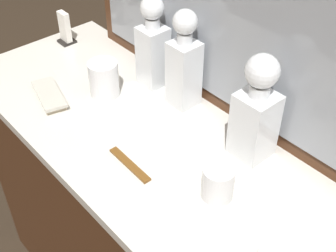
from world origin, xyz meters
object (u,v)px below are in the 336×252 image
Objects in this scene: crystal_tumbler_center at (104,80)px; silver_brush_center at (49,96)px; crystal_decanter_far_right at (184,68)px; tortoiseshell_comb at (130,165)px; crystal_decanter_right at (153,50)px; crystal_tumbler_rear at (218,184)px; crystal_decanter_front at (255,117)px; napkin_holder at (65,30)px.

crystal_tumbler_center reaches higher than silver_brush_center.
crystal_decanter_far_right is 1.69× the size of silver_brush_center.
silver_brush_center is at bearing -178.70° from tortoiseshell_comb.
crystal_decanter_right is 0.37m from tortoiseshell_comb.
crystal_tumbler_center is 0.72× the size of tortoiseshell_comb.
crystal_decanter_far_right reaches higher than crystal_tumbler_rear.
crystal_decanter_far_right is at bearing 110.94° from tortoiseshell_comb.
crystal_tumbler_center is at bearing -107.66° from crystal_decanter_right.
silver_brush_center is at bearing -121.69° from crystal_tumbler_center.
crystal_decanter_front is 0.46m from crystal_tumbler_center.
crystal_tumbler_center is at bearing 175.76° from crystal_tumbler_rear.
crystal_decanter_right is 0.48m from crystal_tumbler_rear.
crystal_decanter_right is at bearing 72.34° from crystal_tumbler_center.
crystal_decanter_far_right is at bearing -0.66° from crystal_decanter_right.
crystal_decanter_far_right is 1.03× the size of crystal_decanter_right.
crystal_tumbler_rear is at bearing -7.73° from napkin_holder.
crystal_decanter_far_right is at bearing 46.72° from silver_brush_center.
crystal_decanter_right reaches higher than tortoiseshell_comb.
silver_brush_center is 1.52× the size of napkin_holder.
crystal_decanter_front is (0.26, -0.01, -0.00)m from crystal_decanter_far_right.
crystal_decanter_far_right is 0.26m from crystal_decanter_front.
crystal_decanter_far_right is 2.70× the size of crystal_tumbler_center.
crystal_decanter_far_right is 1.02× the size of crystal_decanter_front.
napkin_holder is at bearing 172.27° from crystal_tumbler_rear.
crystal_decanter_right is 0.99× the size of crystal_decanter_front.
crystal_decanter_far_right is 0.52m from napkin_holder.
crystal_tumbler_rear is at bearing 9.80° from silver_brush_center.
crystal_tumbler_center is 0.95× the size of napkin_holder.
crystal_tumbler_rear is (0.44, -0.18, -0.07)m from crystal_decanter_right.
crystal_decanter_right reaches higher than crystal_tumbler_rear.
tortoiseshell_comb is at bearing -69.06° from crystal_decanter_far_right.
napkin_holder is (-0.38, -0.07, -0.06)m from crystal_decanter_right.
crystal_decanter_front is 0.59m from silver_brush_center.
crystal_tumbler_rear is at bearing -4.24° from crystal_tumbler_center.
crystal_decanter_far_right reaches higher than napkin_holder.
crystal_decanter_far_right is 0.24m from crystal_tumbler_center.
napkin_holder reaches higher than silver_brush_center.
silver_brush_center is (-0.08, -0.13, -0.04)m from crystal_tumbler_center.
crystal_decanter_front is 0.32m from tortoiseshell_comb.
crystal_decanter_front is at bearing 4.02° from napkin_holder.
crystal_decanter_front is at bearing 58.18° from tortoiseshell_comb.
crystal_decanter_far_right is 3.45× the size of crystal_tumbler_rear.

